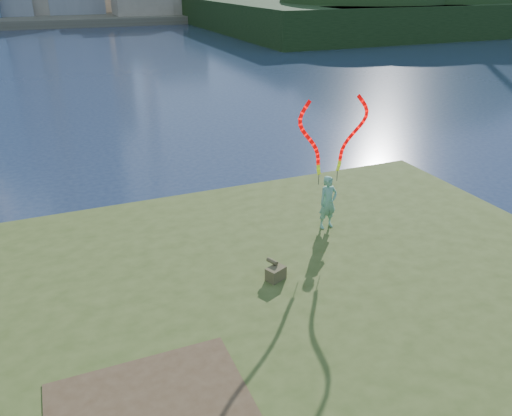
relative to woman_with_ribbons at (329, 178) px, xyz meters
name	(u,v)px	position (x,y,z in m)	size (l,w,h in m)	color
ground	(222,314)	(-3.64, -1.66, -2.24)	(320.00, 320.00, 0.00)	#1B2844
grassy_knoll	(261,368)	(-3.64, -3.96, -1.90)	(20.00, 18.00, 0.80)	#3B4B1A
far_shore	(52,16)	(-3.64, 93.34, -1.64)	(320.00, 40.00, 1.20)	#4F4A3A
wooded_hill	(445,23)	(55.93, 58.30, -2.08)	(78.00, 50.00, 63.00)	black
woman_with_ribbons	(329,178)	(0.00, 0.00, 0.00)	(1.99, 0.40, 3.89)	#197E49
canvas_bag	(276,273)	(-2.41, -1.89, -1.27)	(0.51, 0.57, 0.41)	#4D4727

